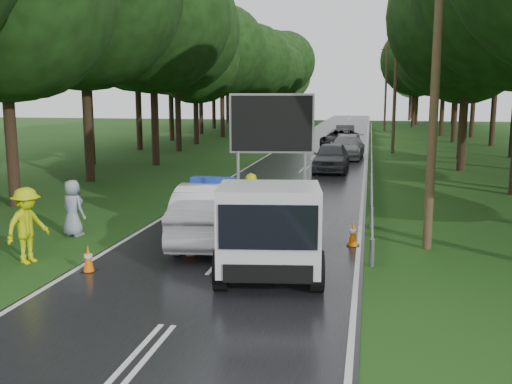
% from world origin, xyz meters
% --- Properties ---
extents(ground, '(160.00, 160.00, 0.00)m').
position_xyz_m(ground, '(0.00, 0.00, 0.00)').
color(ground, '#1A4212').
rests_on(ground, ground).
extents(road, '(7.00, 140.00, 0.02)m').
position_xyz_m(road, '(0.00, 30.00, 0.01)').
color(road, black).
rests_on(road, ground).
extents(guardrail, '(0.12, 60.06, 0.70)m').
position_xyz_m(guardrail, '(3.70, 29.67, 0.55)').
color(guardrail, gray).
rests_on(guardrail, ground).
extents(utility_pole_near, '(1.40, 0.24, 10.00)m').
position_xyz_m(utility_pole_near, '(5.20, 2.00, 5.06)').
color(utility_pole_near, '#4D3624').
rests_on(utility_pole_near, ground).
extents(utility_pole_mid, '(1.40, 0.24, 10.00)m').
position_xyz_m(utility_pole_mid, '(5.20, 28.00, 5.06)').
color(utility_pole_mid, '#4D3624').
rests_on(utility_pole_mid, ground).
extents(utility_pole_far, '(1.40, 0.24, 10.00)m').
position_xyz_m(utility_pole_far, '(5.20, 54.00, 5.06)').
color(utility_pole_far, '#4D3624').
rests_on(utility_pole_far, ground).
extents(police_sedan, '(2.44, 5.39, 1.89)m').
position_xyz_m(police_sedan, '(-0.80, 1.64, 0.86)').
color(police_sedan, silver).
rests_on(police_sedan, ground).
extents(work_truck, '(3.06, 5.53, 4.19)m').
position_xyz_m(work_truck, '(1.27, -0.77, 1.14)').
color(work_truck, gray).
rests_on(work_truck, ground).
extents(barrier, '(2.52, 1.05, 1.11)m').
position_xyz_m(barrier, '(0.58, 2.36, 0.84)').
color(barrier, '#FFFE0D').
rests_on(barrier, ground).
extents(officer, '(0.78, 0.56, 1.99)m').
position_xyz_m(officer, '(0.22, 2.00, 0.99)').
color(officer, '#C3D30B').
rests_on(officer, ground).
extents(civilian, '(1.06, 1.05, 1.72)m').
position_xyz_m(civilian, '(0.14, 0.50, 0.86)').
color(civilian, '#1B49AF').
rests_on(civilian, ground).
extents(bystander_left, '(1.05, 1.40, 1.94)m').
position_xyz_m(bystander_left, '(-4.83, -1.36, 0.97)').
color(bystander_left, '#C6D40B').
rests_on(bystander_left, ground).
extents(bystander_right, '(0.98, 0.81, 1.70)m').
position_xyz_m(bystander_right, '(-5.12, 1.43, 0.85)').
color(bystander_right, '#8E99AA').
rests_on(bystander_right, ground).
extents(queue_car_first, '(1.89, 4.64, 1.58)m').
position_xyz_m(queue_car_first, '(1.50, 17.70, 0.79)').
color(queue_car_first, '#464A4F').
rests_on(queue_car_first, ground).
extents(queue_car_second, '(2.44, 5.32, 1.51)m').
position_xyz_m(queue_car_second, '(2.09, 24.41, 0.75)').
color(queue_car_second, '#A6AAAE').
rests_on(queue_car_second, ground).
extents(queue_car_third, '(3.11, 5.61, 1.49)m').
position_xyz_m(queue_car_third, '(1.27, 31.35, 0.74)').
color(queue_car_third, black).
rests_on(queue_car_third, ground).
extents(queue_car_fourth, '(1.96, 4.62, 1.48)m').
position_xyz_m(queue_car_fourth, '(1.40, 37.51, 0.74)').
color(queue_car_fourth, '#42444A').
rests_on(queue_car_fourth, ground).
extents(cone_near_left, '(0.32, 0.32, 0.68)m').
position_xyz_m(cone_near_left, '(-2.97, -1.79, 0.33)').
color(cone_near_left, black).
rests_on(cone_near_left, ground).
extents(cone_center, '(0.30, 0.30, 0.64)m').
position_xyz_m(cone_center, '(-1.00, 0.00, 0.31)').
color(cone_center, black).
rests_on(cone_center, ground).
extents(cone_far, '(0.34, 0.34, 0.72)m').
position_xyz_m(cone_far, '(-0.12, 4.97, 0.35)').
color(cone_far, black).
rests_on(cone_far, ground).
extents(cone_left_mid, '(0.38, 0.38, 0.80)m').
position_xyz_m(cone_left_mid, '(-2.19, 3.00, 0.39)').
color(cone_left_mid, black).
rests_on(cone_left_mid, ground).
extents(cone_right, '(0.35, 0.35, 0.74)m').
position_xyz_m(cone_right, '(3.19, 1.82, 0.36)').
color(cone_right, black).
rests_on(cone_right, ground).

